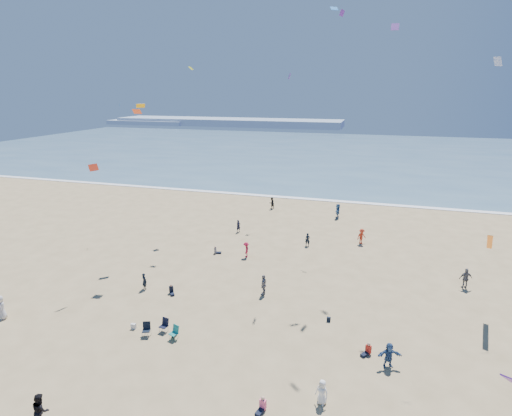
% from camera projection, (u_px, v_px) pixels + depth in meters
% --- Properties ---
extents(ground, '(220.00, 220.00, 0.00)m').
position_uv_depth(ground, '(178.00, 411.00, 21.39)').
color(ground, tan).
rests_on(ground, ground).
extents(ocean, '(220.00, 100.00, 0.06)m').
position_uv_depth(ocean, '(339.00, 153.00, 108.77)').
color(ocean, '#476B84').
rests_on(ocean, ground).
extents(surf_line, '(220.00, 1.20, 0.08)m').
position_uv_depth(surf_line, '(310.00, 199.00, 62.78)').
color(surf_line, white).
rests_on(surf_line, ground).
extents(headland_far, '(110.00, 20.00, 3.20)m').
position_uv_depth(headland_far, '(228.00, 122.00, 193.53)').
color(headland_far, '#7A8EA8').
rests_on(headland_far, ground).
extents(headland_near, '(40.00, 14.00, 2.00)m').
position_uv_depth(headland_near, '(149.00, 122.00, 199.90)').
color(headland_near, '#7A8EA8').
rests_on(headland_near, ground).
extents(standing_flyers, '(38.32, 44.94, 1.94)m').
position_uv_depth(standing_flyers, '(293.00, 270.00, 36.17)').
color(standing_flyers, '#356093').
rests_on(standing_flyers, ground).
extents(seated_group, '(17.17, 26.59, 0.84)m').
position_uv_depth(seated_group, '(230.00, 330.00, 27.88)').
color(seated_group, silver).
rests_on(seated_group, ground).
extents(chair_cluster, '(2.76, 1.53, 1.00)m').
position_uv_depth(chair_cluster, '(161.00, 330.00, 27.81)').
color(chair_cluster, black).
rests_on(chair_cluster, ground).
extents(white_tote, '(0.35, 0.20, 0.40)m').
position_uv_depth(white_tote, '(134.00, 326.00, 28.73)').
color(white_tote, silver).
rests_on(white_tote, ground).
extents(black_backpack, '(0.30, 0.22, 0.38)m').
position_uv_depth(black_backpack, '(174.00, 334.00, 27.83)').
color(black_backpack, black).
rests_on(black_backpack, ground).
extents(navy_bag, '(0.28, 0.18, 0.34)m').
position_uv_depth(navy_bag, '(329.00, 319.00, 29.65)').
color(navy_bag, black).
rests_on(navy_bag, ground).
extents(kites_aloft, '(47.67, 47.58, 29.70)m').
position_uv_depth(kites_aloft, '(376.00, 123.00, 26.77)').
color(kites_aloft, green).
rests_on(kites_aloft, ground).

